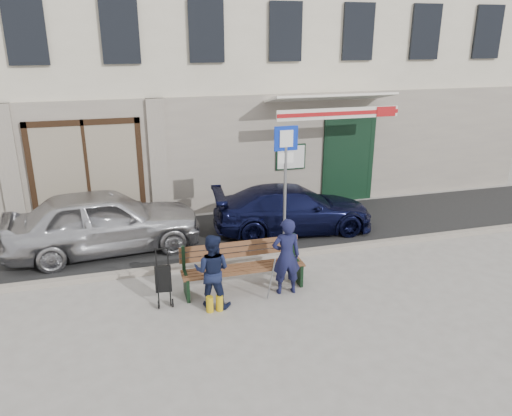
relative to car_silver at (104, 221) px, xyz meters
name	(u,v)px	position (x,y,z in m)	size (l,w,h in m)	color
ground	(261,295)	(2.85, -2.97, -0.73)	(80.00, 80.00, 0.00)	#9E9991
asphalt_lane	(226,235)	(2.85, 0.13, -0.73)	(60.00, 3.20, 0.01)	#282828
curb	(242,260)	(2.85, -1.47, -0.67)	(60.00, 0.18, 0.12)	#9E9384
building	(186,26)	(2.86, 5.48, 4.24)	(20.00, 8.27, 10.00)	beige
car_silver	(104,221)	(0.00, 0.00, 0.00)	(1.74, 4.31, 1.47)	#BBBBC0
car_navy	(293,209)	(4.56, 0.02, -0.15)	(1.63, 4.02, 1.17)	black
parking_sign	(285,168)	(3.94, -1.10, 1.23)	(0.54, 0.08, 2.89)	gray
bench	(241,268)	(2.53, -2.63, -0.28)	(2.40, 1.17, 0.98)	brown
man	(286,256)	(3.33, -2.99, 0.03)	(0.56, 0.36, 1.52)	#15173A
woman	(212,271)	(1.88, -3.09, -0.04)	(0.68, 0.53, 1.40)	#141B37
stroller	(163,280)	(1.03, -2.74, -0.27)	(0.32, 0.44, 1.04)	black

